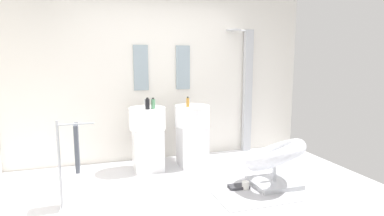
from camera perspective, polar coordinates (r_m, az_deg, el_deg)
The scene contains 15 objects.
ground_plane at distance 3.75m, azimuth 0.42°, elevation -16.19°, with size 4.80×3.60×0.04m, color silver.
rear_partition at distance 5.00m, azimuth -5.55°, elevation 5.71°, with size 4.80×0.10×2.60m, color silver.
pedestal_sink_left at distance 4.52m, azimuth -8.03°, elevation -4.90°, with size 0.51×0.51×1.00m.
pedestal_sink_right at distance 4.67m, azimuth 0.04°, elevation -4.36°, with size 0.51×0.51×1.00m.
vanity_mirror_left at distance 4.86m, azimuth -9.25°, elevation 7.20°, with size 0.22×0.03×0.68m, color #8C9EA8.
vanity_mirror_right at distance 5.01m, azimuth -1.65°, elevation 7.35°, with size 0.22×0.03×0.68m, color #8C9EA8.
shower_column at distance 5.40m, azimuth 9.89°, elevation 3.50°, with size 0.49×0.24×2.05m.
lounge_chair at distance 4.08m, azimuth 14.76°, elevation -8.82°, with size 1.10×1.10×0.65m.
towel_rack at distance 3.54m, azimuth -20.58°, elevation -7.07°, with size 0.37×0.22×0.95m.
area_rug at distance 3.92m, azimuth 10.79°, elevation -14.80°, with size 0.93×0.77×0.01m, color #B2B2B7.
magazine_charcoal at distance 4.00m, azimuth 8.46°, elevation -13.90°, with size 0.24×0.15×0.03m, color #38383D.
coffee_mug at distance 3.97m, azimuth 9.67°, elevation -13.63°, with size 0.09×0.09×0.09m, color white.
soap_bottle_green at distance 4.31m, azimuth -7.05°, elevation 0.77°, with size 0.06×0.06×0.15m.
soap_bottle_amber at distance 4.45m, azimuth -0.77°, elevation 1.05°, with size 0.05×0.05×0.15m.
soap_bottle_black at distance 4.29m, azimuth -8.07°, elevation 0.74°, with size 0.06×0.06×0.16m.
Camera 1 is at (-1.07, -3.23, 1.56)m, focal length 29.45 mm.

